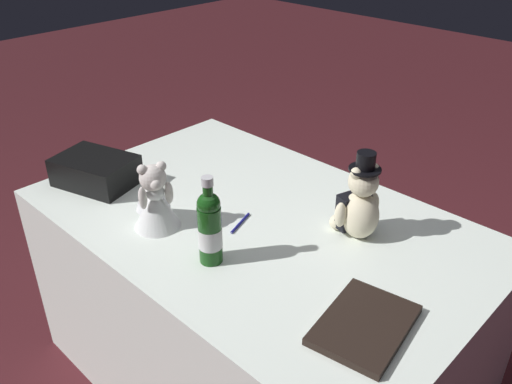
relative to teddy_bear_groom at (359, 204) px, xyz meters
name	(u,v)px	position (x,y,z in m)	size (l,w,h in m)	color
ground_plane	(256,375)	(0.29, 0.15, -0.86)	(12.00, 12.00, 0.00)	#47191E
reception_table	(256,304)	(0.29, 0.15, -0.49)	(1.51, 0.96, 0.75)	white
teddy_bear_groom	(359,204)	(0.00, 0.00, 0.00)	(0.16, 0.16, 0.29)	beige
teddy_bear_bride	(154,197)	(0.50, 0.40, -0.01)	(0.20, 0.17, 0.23)	white
champagne_bottle	(210,227)	(0.23, 0.41, 0.01)	(0.07, 0.07, 0.28)	#164915
signing_pen	(240,224)	(0.30, 0.22, -0.11)	(0.05, 0.13, 0.01)	navy
gift_case_black	(96,171)	(0.88, 0.39, -0.06)	(0.32, 0.27, 0.10)	black
guestbook	(364,325)	(-0.25, 0.33, -0.10)	(0.20, 0.28, 0.02)	black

